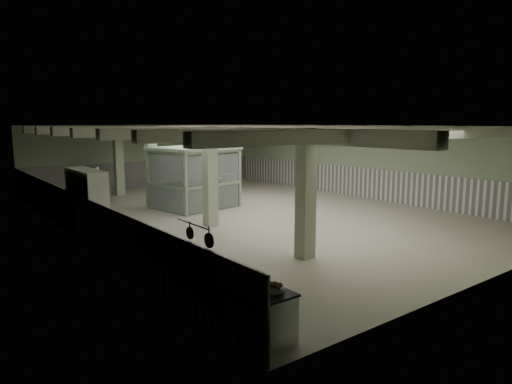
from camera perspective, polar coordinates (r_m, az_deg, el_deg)
floor at (r=19.01m, az=-0.83°, el=-2.67°), size 20.00×20.00×0.00m
ceiling at (r=18.64m, az=-0.85°, el=8.25°), size 14.00×20.00×0.02m
wall_back at (r=27.41m, az=-13.38°, el=4.39°), size 14.00×0.02×3.60m
wall_front at (r=12.29m, az=28.05°, el=-1.45°), size 14.00×0.02×3.60m
wall_left at (r=15.66m, az=-21.93°, el=0.93°), size 0.02×20.00×3.60m
wall_right at (r=23.55m, az=13.03°, el=3.74°), size 0.02×20.00×3.60m
wainscot_left at (r=15.83m, az=-21.62°, el=-2.83°), size 0.05×19.90×1.50m
wainscot_right at (r=23.64m, az=12.91°, el=1.20°), size 0.05×19.90×1.50m
wainscot_back at (r=27.48m, az=-13.28°, el=2.21°), size 13.90×0.05×1.50m
girder at (r=17.27m, az=-7.60°, el=7.41°), size 0.45×19.90×0.40m
beam_a at (r=13.36m, az=18.74°, el=6.84°), size 13.90×0.35×0.32m
beam_b at (r=14.91m, az=10.72°, el=7.30°), size 13.90×0.35×0.32m
beam_c at (r=16.69m, az=4.29°, el=7.56°), size 13.90×0.35×0.32m
beam_d at (r=18.64m, az=-0.85°, el=7.70°), size 13.90×0.35×0.32m
beam_e at (r=20.70m, az=-5.00°, el=7.76°), size 13.90×0.35×0.32m
beam_f at (r=22.86m, az=-8.38°, el=7.79°), size 13.90×0.35×0.32m
beam_g at (r=25.07m, az=-11.17°, el=7.79°), size 13.90×0.35×0.32m
column_a at (r=12.57m, az=6.24°, el=-0.26°), size 0.42×0.42×3.60m
column_b at (r=16.52m, az=-5.77°, el=1.89°), size 0.42×0.42×3.60m
column_c at (r=20.93m, az=-12.95°, el=3.14°), size 0.42×0.42×3.60m
column_d at (r=24.62m, az=-16.81°, el=3.79°), size 0.42×0.42×3.60m
hook_rail at (r=8.68m, az=-7.92°, el=-4.00°), size 0.02×1.20×0.02m
pendant_front at (r=15.30m, az=11.94°, el=5.90°), size 0.44×0.44×0.22m
pendant_mid at (r=19.35m, az=-0.53°, el=6.64°), size 0.44×0.44×0.22m
pendant_back at (r=23.54m, az=-7.88°, el=6.92°), size 0.44×0.44×0.22m
prep_counter at (r=9.76m, az=-7.48°, el=-11.06°), size 0.94×5.37×0.91m
pitcher_near at (r=8.99m, az=-4.93°, el=-8.72°), size 0.27×0.29×0.32m
pitcher_far at (r=9.63m, az=-6.74°, el=-7.66°), size 0.26×0.28×0.28m
veg_colander at (r=7.86m, az=2.18°, el=-11.80°), size 0.54×0.54×0.19m
orange_bowl at (r=9.98m, az=-8.20°, el=-7.67°), size 0.30×0.30×0.10m
skillet_near at (r=8.34m, az=-5.90°, el=-6.05°), size 0.04×0.28×0.28m
skillet_far at (r=8.93m, az=-8.27°, el=-5.10°), size 0.03×0.25×0.25m
walkin_cooler at (r=15.70m, az=-20.31°, el=-1.32°), size 1.01×2.54×2.33m
guard_booth at (r=20.29m, az=-7.74°, el=3.13°), size 3.79×3.38×2.68m
filing_cabinet at (r=21.11m, az=-3.46°, el=0.36°), size 0.63×0.75×1.38m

